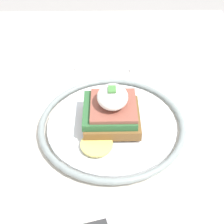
{
  "coord_description": "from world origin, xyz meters",
  "views": [
    {
      "loc": [
        0.38,
        0.01,
        1.12
      ],
      "look_at": [
        0.01,
        0.02,
        0.79
      ],
      "focal_mm": 50.0,
      "sensor_mm": 36.0,
      "label": 1
    }
  ],
  "objects": [
    {
      "name": "dining_table",
      "position": [
        0.0,
        0.0,
        0.61
      ],
      "size": [
        0.89,
        0.66,
        0.75
      ],
      "color": "beige",
      "rests_on": "ground_plane"
    },
    {
      "name": "plate",
      "position": [
        0.01,
        0.02,
        0.76
      ],
      "size": [
        0.24,
        0.24,
        0.02
      ],
      "color": "silver",
      "rests_on": "dining_table"
    },
    {
      "name": "sandwich",
      "position": [
        0.01,
        0.02,
        0.79
      ],
      "size": [
        0.12,
        0.09,
        0.07
      ],
      "color": "brown",
      "rests_on": "plate"
    },
    {
      "name": "fork",
      "position": [
        -0.16,
        0.03,
        0.75
      ],
      "size": [
        0.02,
        0.15,
        0.0
      ],
      "color": "silver",
      "rests_on": "dining_table"
    }
  ]
}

